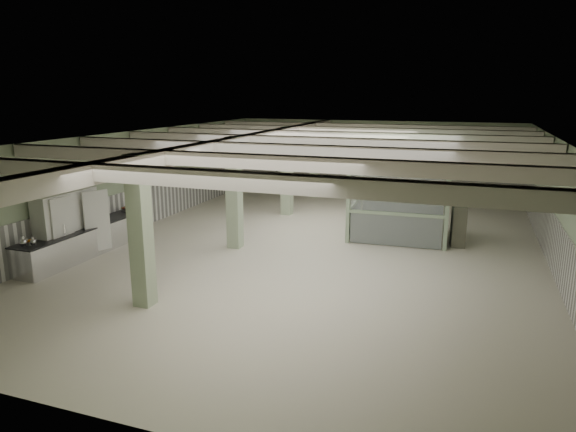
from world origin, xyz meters
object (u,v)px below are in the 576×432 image
(walkin_cooler, at_px, (68,228))
(filing_cabinet, at_px, (458,226))
(guard_booth, at_px, (401,185))
(prep_counter, at_px, (88,240))

(walkin_cooler, distance_m, filing_cabinet, 12.26)
(guard_booth, bearing_deg, prep_counter, -151.84)
(filing_cabinet, bearing_deg, prep_counter, -164.45)
(guard_booth, height_order, filing_cabinet, guard_booth)
(guard_booth, relative_size, filing_cabinet, 2.60)
(walkin_cooler, xyz_separation_m, guard_booth, (8.97, 6.00, 0.85))
(walkin_cooler, relative_size, guard_booth, 0.61)
(filing_cabinet, bearing_deg, guard_booth, 156.46)
(walkin_cooler, height_order, guard_booth, guard_booth)
(walkin_cooler, bearing_deg, prep_counter, 82.85)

